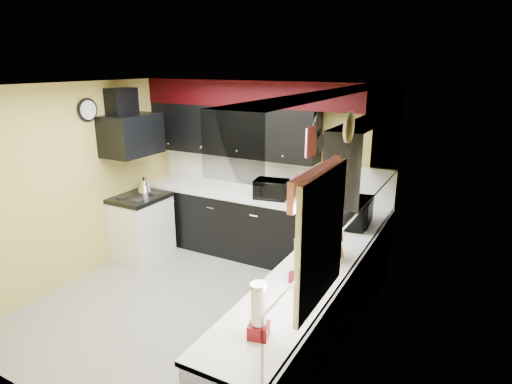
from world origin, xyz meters
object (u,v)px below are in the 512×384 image
(microwave, at_px, (353,212))
(kettle, at_px, (144,186))
(toaster_oven, at_px, (271,189))
(knife_block, at_px, (314,194))
(utensil_crock, at_px, (294,196))

(microwave, height_order, kettle, microwave)
(toaster_oven, xyz_separation_m, knife_block, (0.59, 0.08, -0.01))
(toaster_oven, height_order, kettle, toaster_oven)
(toaster_oven, height_order, utensil_crock, toaster_oven)
(knife_block, relative_size, kettle, 1.25)
(toaster_oven, distance_m, utensil_crock, 0.34)
(utensil_crock, xyz_separation_m, kettle, (-2.14, -0.55, -0.01))
(knife_block, height_order, kettle, knife_block)
(utensil_crock, relative_size, knife_block, 0.67)
(toaster_oven, distance_m, kettle, 1.88)
(utensil_crock, bearing_deg, knife_block, 13.69)
(utensil_crock, height_order, knife_block, knife_block)
(toaster_oven, xyz_separation_m, utensil_crock, (0.34, 0.02, -0.05))
(toaster_oven, relative_size, microwave, 0.82)
(toaster_oven, height_order, microwave, microwave)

